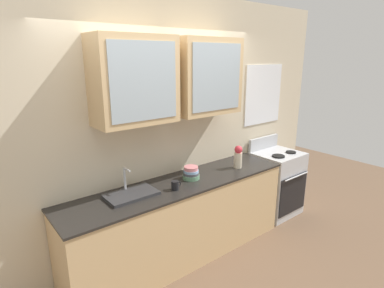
# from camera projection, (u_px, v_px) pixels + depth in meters

# --- Properties ---
(ground_plane) EXTENTS (10.00, 10.00, 0.00)m
(ground_plane) POSITION_uv_depth(u_px,v_px,m) (182.00, 256.00, 3.59)
(ground_plane) COLOR brown
(back_wall_unit) EXTENTS (5.20, 0.47, 2.86)m
(back_wall_unit) POSITION_uv_depth(u_px,v_px,m) (165.00, 118.00, 3.39)
(back_wall_unit) COLOR beige
(back_wall_unit) RESTS_ON ground_plane
(counter) EXTENTS (2.66, 0.61, 0.91)m
(counter) POSITION_uv_depth(u_px,v_px,m) (182.00, 220.00, 3.47)
(counter) COLOR tan
(counter) RESTS_ON ground_plane
(stove_range) EXTENTS (0.64, 0.62, 1.09)m
(stove_range) POSITION_uv_depth(u_px,v_px,m) (276.00, 182.00, 4.49)
(stove_range) COLOR silver
(stove_range) RESTS_ON ground_plane
(sink_faucet) EXTENTS (0.49, 0.30, 0.26)m
(sink_faucet) POSITION_uv_depth(u_px,v_px,m) (131.00, 194.00, 3.02)
(sink_faucet) COLOR #2D2D30
(sink_faucet) RESTS_ON counter
(bowl_stack) EXTENTS (0.19, 0.19, 0.14)m
(bowl_stack) POSITION_uv_depth(u_px,v_px,m) (191.00, 173.00, 3.44)
(bowl_stack) COLOR #669972
(bowl_stack) RESTS_ON counter
(vase) EXTENTS (0.10, 0.10, 0.28)m
(vase) POSITION_uv_depth(u_px,v_px,m) (238.00, 157.00, 3.76)
(vase) COLOR beige
(vase) RESTS_ON counter
(cup_near_sink) EXTENTS (0.11, 0.08, 0.09)m
(cup_near_sink) POSITION_uv_depth(u_px,v_px,m) (175.00, 185.00, 3.16)
(cup_near_sink) COLOR black
(cup_near_sink) RESTS_ON counter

